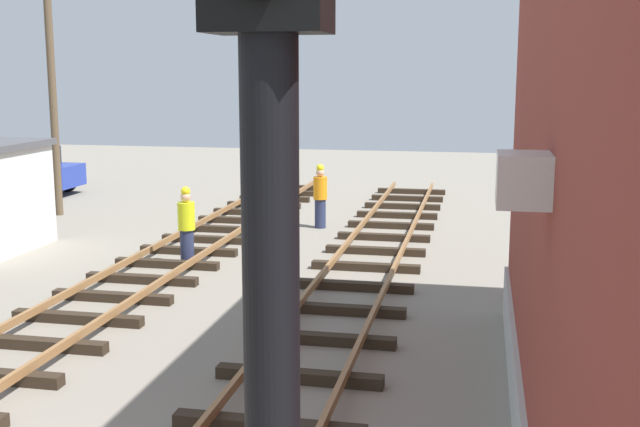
% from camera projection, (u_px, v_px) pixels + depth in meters
% --- Properties ---
extents(signal_mast, '(0.36, 0.40, 5.72)m').
position_uv_depth(signal_mast, '(271.00, 372.00, 2.53)').
color(signal_mast, black).
rests_on(signal_mast, ground).
extents(parked_car_blue, '(4.20, 2.04, 1.76)m').
position_uv_depth(parked_car_blue, '(22.00, 170.00, 29.64)').
color(parked_car_blue, '#23389E').
rests_on(parked_car_blue, ground).
extents(utility_pole_far, '(1.80, 0.24, 8.46)m').
position_uv_depth(utility_pole_far, '(51.00, 74.00, 24.71)').
color(utility_pole_far, brown).
rests_on(utility_pole_far, ground).
extents(track_worker_foreground, '(0.40, 0.40, 1.87)m').
position_uv_depth(track_worker_foreground, '(320.00, 196.00, 23.21)').
color(track_worker_foreground, '#262D4C').
rests_on(track_worker_foreground, ground).
extents(track_worker_distant, '(0.40, 0.40, 1.87)m').
position_uv_depth(track_worker_distant, '(187.00, 226.00, 18.73)').
color(track_worker_distant, '#262D4C').
rests_on(track_worker_distant, ground).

